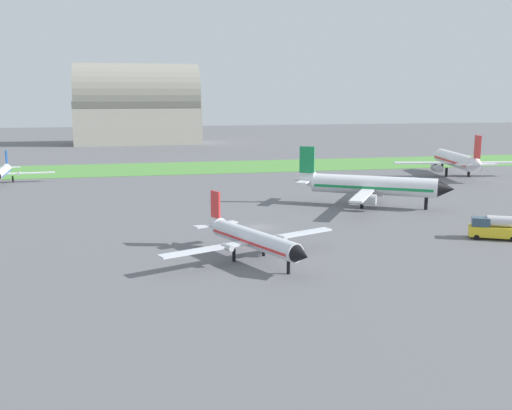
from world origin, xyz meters
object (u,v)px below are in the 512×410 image
(fuel_truck_near_gate, at_px, (493,228))
(airplane_taxiing_turboprop, at_px, (2,172))
(airplane_parked_jet_far, at_px, (457,160))
(airplane_foreground_turboprop, at_px, (252,238))
(airplane_midfield_jet, at_px, (370,186))

(fuel_truck_near_gate, bearing_deg, airplane_taxiing_turboprop, -15.52)
(airplane_taxiing_turboprop, bearing_deg, airplane_parked_jet_far, 81.49)
(airplane_parked_jet_far, xyz_separation_m, airplane_foreground_turboprop, (-63.79, -62.87, -1.21))
(airplane_midfield_jet, height_order, airplane_taxiing_turboprop, airplane_midfield_jet)
(airplane_parked_jet_far, distance_m, airplane_midfield_jet, 48.87)
(airplane_parked_jet_far, height_order, airplane_taxiing_turboprop, airplane_parked_jet_far)
(airplane_foreground_turboprop, bearing_deg, fuel_truck_near_gate, 72.74)
(airplane_foreground_turboprop, distance_m, fuel_truck_near_gate, 34.71)
(airplane_midfield_jet, height_order, fuel_truck_near_gate, airplane_midfield_jet)
(airplane_foreground_turboprop, bearing_deg, airplane_midfield_jet, 114.48)
(airplane_foreground_turboprop, xyz_separation_m, airplane_taxiing_turboprop, (-41.88, 74.18, -0.20))
(airplane_taxiing_turboprop, height_order, fuel_truck_near_gate, airplane_taxiing_turboprop)
(airplane_parked_jet_far, bearing_deg, fuel_truck_near_gate, 164.21)
(airplane_foreground_turboprop, relative_size, airplane_taxiing_turboprop, 1.02)
(airplane_midfield_jet, distance_m, airplane_foreground_turboprop, 40.80)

